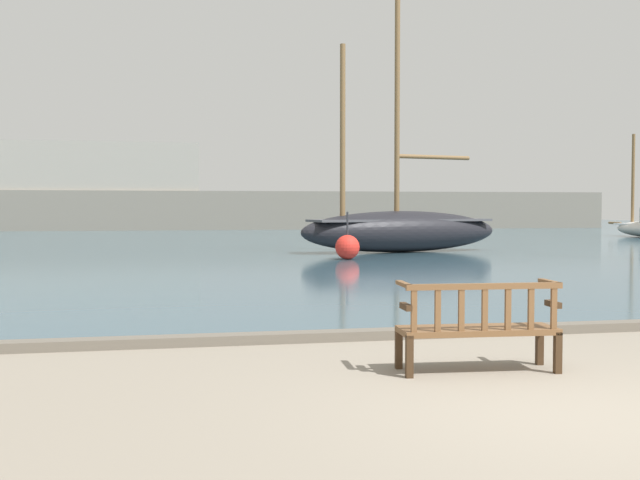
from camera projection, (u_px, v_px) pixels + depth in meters
name	position (u px, v px, depth m)	size (l,w,h in m)	color
ground_plane	(582.00, 413.00, 6.52)	(160.00, 160.00, 0.00)	gray
harbor_water	(209.00, 233.00, 49.55)	(100.00, 80.00, 0.08)	#385666
quay_edge_kerb	(425.00, 333.00, 10.29)	(40.00, 0.30, 0.12)	#675F54
park_bench	(478.00, 326.00, 8.12)	(1.63, 0.63, 0.92)	#3D2A19
sailboat_far_starboard	(401.00, 228.00, 28.03)	(7.86, 3.45, 9.34)	black
channel_buoy	(347.00, 247.00, 24.21)	(0.74, 0.74, 1.44)	red
far_breakwater	(181.00, 203.00, 54.75)	(59.06, 2.40, 6.78)	slate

